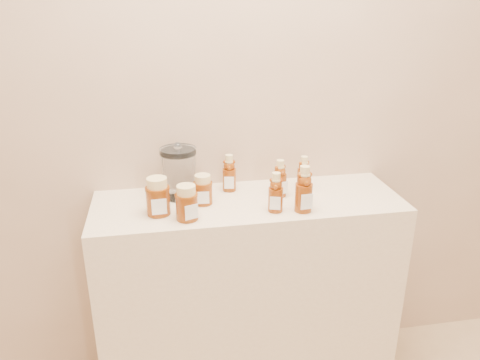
{
  "coord_description": "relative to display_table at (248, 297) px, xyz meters",
  "views": [
    {
      "loc": [
        -0.33,
        -0.07,
        1.65
      ],
      "look_at": [
        -0.04,
        1.52,
        1.0
      ],
      "focal_mm": 35.0,
      "sensor_mm": 36.0,
      "label": 1
    }
  ],
  "objects": [
    {
      "name": "bear_bottle_back_right",
      "position": [
        0.24,
        0.07,
        0.53
      ],
      "size": [
        0.06,
        0.06,
        0.16
      ],
      "primitive_type": null,
      "rotation": [
        0.0,
        0.0,
        0.22
      ],
      "color": "#662708",
      "rests_on": "display_table"
    },
    {
      "name": "wall_back",
      "position": [
        0.0,
        0.2,
        0.9
      ],
      "size": [
        3.5,
        0.02,
        2.7
      ],
      "primitive_type": "cube",
      "color": "tan",
      "rests_on": "ground"
    },
    {
      "name": "bear_bottle_front_left",
      "position": [
        0.08,
        -0.11,
        0.53
      ],
      "size": [
        0.07,
        0.07,
        0.17
      ],
      "primitive_type": null,
      "rotation": [
        0.0,
        0.0,
        -0.31
      ],
      "color": "#662708",
      "rests_on": "display_table"
    },
    {
      "name": "bear_bottle_back_mid",
      "position": [
        0.13,
        0.02,
        0.53
      ],
      "size": [
        0.07,
        0.07,
        0.17
      ],
      "primitive_type": null,
      "rotation": [
        0.0,
        0.0,
        0.33
      ],
      "color": "#662708",
      "rests_on": "display_table"
    },
    {
      "name": "bear_bottle_front_right",
      "position": [
        0.18,
        -0.13,
        0.55
      ],
      "size": [
        0.07,
        0.07,
        0.2
      ],
      "primitive_type": null,
      "rotation": [
        0.0,
        0.0,
        0.08
      ],
      "color": "#662708",
      "rests_on": "display_table"
    },
    {
      "name": "display_table",
      "position": [
        0.0,
        0.0,
        0.0
      ],
      "size": [
        1.2,
        0.4,
        0.9
      ],
      "primitive_type": "cube",
      "color": "beige",
      "rests_on": "ground"
    },
    {
      "name": "honey_jar_back",
      "position": [
        -0.18,
        0.0,
        0.51
      ],
      "size": [
        0.08,
        0.08,
        0.12
      ],
      "primitive_type": null,
      "rotation": [
        0.0,
        0.0,
        -0.07
      ],
      "color": "#662708",
      "rests_on": "display_table"
    },
    {
      "name": "honey_jar_front",
      "position": [
        -0.25,
        -0.12,
        0.51
      ],
      "size": [
        0.1,
        0.1,
        0.13
      ],
      "primitive_type": null,
      "rotation": [
        0.0,
        0.0,
        0.34
      ],
      "color": "#662708",
      "rests_on": "display_table"
    },
    {
      "name": "glass_canister",
      "position": [
        -0.26,
        0.09,
        0.56
      ],
      "size": [
        0.15,
        0.15,
        0.22
      ],
      "primitive_type": null,
      "rotation": [
        0.0,
        0.0,
        0.04
      ],
      "color": "white",
      "rests_on": "display_table"
    },
    {
      "name": "honey_jar_left",
      "position": [
        -0.34,
        -0.06,
        0.52
      ],
      "size": [
        0.09,
        0.09,
        0.14
      ],
      "primitive_type": null,
      "rotation": [
        0.0,
        0.0,
        0.06
      ],
      "color": "#662708",
      "rests_on": "display_table"
    },
    {
      "name": "bear_bottle_back_left",
      "position": [
        -0.06,
        0.12,
        0.54
      ],
      "size": [
        0.07,
        0.07,
        0.17
      ],
      "primitive_type": null,
      "rotation": [
        0.0,
        0.0,
        -0.18
      ],
      "color": "#662708",
      "rests_on": "display_table"
    }
  ]
}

